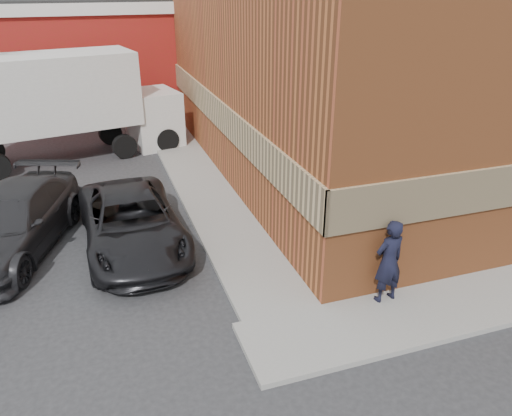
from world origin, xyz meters
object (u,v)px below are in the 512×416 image
object	(u,v)px
man	(389,261)
box_truck	(72,99)
warehouse	(11,59)
suv_a	(132,222)
suv_b	(12,222)
brick_building	(395,31)

from	to	relation	value
man	box_truck	distance (m)	13.91
warehouse	suv_a	distance (m)	16.56
man	suv_b	world-z (taller)	man
suv_a	box_truck	xyz separation A→B (m)	(-1.21, 8.12, 1.57)
warehouse	box_truck	xyz separation A→B (m)	(2.76, -7.82, -0.51)
brick_building	box_truck	world-z (taller)	brick_building
man	suv_a	distance (m)	6.54
warehouse	suv_a	size ratio (longest dim) A/B	3.11
warehouse	suv_a	bearing A→B (deg)	-75.98
man	brick_building	bearing A→B (deg)	-128.70
warehouse	man	bearing A→B (deg)	-66.32
brick_building	man	size ratio (longest dim) A/B	9.57
suv_a	box_truck	distance (m)	8.36
suv_a	box_truck	size ratio (longest dim) A/B	0.62
brick_building	man	distance (m)	11.40
warehouse	suv_b	xyz separation A→B (m)	(1.05, -15.07, -2.02)
box_truck	man	bearing A→B (deg)	-75.23
brick_building	warehouse	distance (m)	18.30
brick_building	box_truck	xyz separation A→B (m)	(-11.73, 3.19, -2.38)
man	box_truck	bearing A→B (deg)	-71.24
man	box_truck	size ratio (longest dim) A/B	0.23
suv_b	box_truck	world-z (taller)	box_truck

